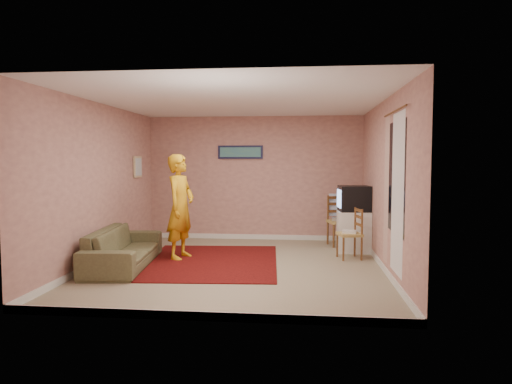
# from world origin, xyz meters

# --- Properties ---
(ground) EXTENTS (5.00, 5.00, 0.00)m
(ground) POSITION_xyz_m (0.00, 0.00, 0.00)
(ground) COLOR gray
(ground) RESTS_ON ground
(wall_back) EXTENTS (4.50, 0.02, 2.60)m
(wall_back) POSITION_xyz_m (0.00, 2.50, 1.30)
(wall_back) COLOR tan
(wall_back) RESTS_ON ground
(wall_front) EXTENTS (4.50, 0.02, 2.60)m
(wall_front) POSITION_xyz_m (0.00, -2.50, 1.30)
(wall_front) COLOR tan
(wall_front) RESTS_ON ground
(wall_left) EXTENTS (0.02, 5.00, 2.60)m
(wall_left) POSITION_xyz_m (-2.25, 0.00, 1.30)
(wall_left) COLOR tan
(wall_left) RESTS_ON ground
(wall_right) EXTENTS (0.02, 5.00, 2.60)m
(wall_right) POSITION_xyz_m (2.25, 0.00, 1.30)
(wall_right) COLOR tan
(wall_right) RESTS_ON ground
(ceiling) EXTENTS (4.50, 5.00, 0.02)m
(ceiling) POSITION_xyz_m (0.00, 0.00, 2.60)
(ceiling) COLOR white
(ceiling) RESTS_ON wall_back
(baseboard_back) EXTENTS (4.50, 0.02, 0.10)m
(baseboard_back) POSITION_xyz_m (0.00, 2.49, 0.05)
(baseboard_back) COLOR silver
(baseboard_back) RESTS_ON ground
(baseboard_front) EXTENTS (4.50, 0.02, 0.10)m
(baseboard_front) POSITION_xyz_m (0.00, -2.49, 0.05)
(baseboard_front) COLOR silver
(baseboard_front) RESTS_ON ground
(baseboard_left) EXTENTS (0.02, 5.00, 0.10)m
(baseboard_left) POSITION_xyz_m (-2.24, 0.00, 0.05)
(baseboard_left) COLOR silver
(baseboard_left) RESTS_ON ground
(baseboard_right) EXTENTS (0.02, 5.00, 0.10)m
(baseboard_right) POSITION_xyz_m (2.24, 0.00, 0.05)
(baseboard_right) COLOR silver
(baseboard_right) RESTS_ON ground
(window) EXTENTS (0.01, 1.10, 1.50)m
(window) POSITION_xyz_m (2.24, -0.90, 1.45)
(window) COLOR black
(window) RESTS_ON wall_right
(curtain_sheer) EXTENTS (0.01, 0.75, 2.10)m
(curtain_sheer) POSITION_xyz_m (2.23, -1.05, 1.25)
(curtain_sheer) COLOR white
(curtain_sheer) RESTS_ON wall_right
(curtain_floral) EXTENTS (0.01, 0.35, 2.10)m
(curtain_floral) POSITION_xyz_m (2.21, -0.35, 1.25)
(curtain_floral) COLOR beige
(curtain_floral) RESTS_ON wall_right
(curtain_rod) EXTENTS (0.02, 1.40, 0.02)m
(curtain_rod) POSITION_xyz_m (2.20, -0.90, 2.32)
(curtain_rod) COLOR brown
(curtain_rod) RESTS_ON wall_right
(picture_back) EXTENTS (0.95, 0.04, 0.28)m
(picture_back) POSITION_xyz_m (-0.30, 2.47, 1.85)
(picture_back) COLOR #131535
(picture_back) RESTS_ON wall_back
(picture_left) EXTENTS (0.04, 0.38, 0.42)m
(picture_left) POSITION_xyz_m (-2.22, 1.60, 1.55)
(picture_left) COLOR #CBBA8C
(picture_left) RESTS_ON wall_left
(area_rug) EXTENTS (2.34, 2.85, 0.01)m
(area_rug) POSITION_xyz_m (-0.50, 0.25, 0.01)
(area_rug) COLOR black
(area_rug) RESTS_ON ground
(tv_cabinet) EXTENTS (0.59, 0.53, 0.75)m
(tv_cabinet) POSITION_xyz_m (1.95, 1.37, 0.37)
(tv_cabinet) COLOR white
(tv_cabinet) RESTS_ON ground
(crt_tv) EXTENTS (0.58, 0.53, 0.47)m
(crt_tv) POSITION_xyz_m (1.94, 1.37, 0.98)
(crt_tv) COLOR black
(crt_tv) RESTS_ON tv_cabinet
(chair_a) EXTENTS (0.54, 0.52, 0.53)m
(chair_a) POSITION_xyz_m (1.75, 1.92, 0.60)
(chair_a) COLOR tan
(chair_a) RESTS_ON ground
(dvd_player) EXTENTS (0.34, 0.25, 0.06)m
(dvd_player) POSITION_xyz_m (1.75, 1.92, 0.53)
(dvd_player) COLOR #B2B2B7
(dvd_player) RESTS_ON chair_a
(blue_throw) EXTENTS (0.42, 0.05, 0.44)m
(blue_throw) POSITION_xyz_m (1.75, 2.11, 0.79)
(blue_throw) COLOR #97BCF7
(blue_throw) RESTS_ON chair_a
(chair_b) EXTENTS (0.45, 0.47, 0.47)m
(chair_b) POSITION_xyz_m (1.81, 0.74, 0.53)
(chair_b) COLOR tan
(chair_b) RESTS_ON ground
(game_console) EXTENTS (0.25, 0.20, 0.05)m
(game_console) POSITION_xyz_m (1.81, 0.74, 0.47)
(game_console) COLOR white
(game_console) RESTS_ON chair_b
(sofa) EXTENTS (1.02, 2.12, 0.60)m
(sofa) POSITION_xyz_m (-1.80, -0.21, 0.30)
(sofa) COLOR brown
(sofa) RESTS_ON ground
(person) EXTENTS (0.56, 0.73, 1.78)m
(person) POSITION_xyz_m (-1.06, 0.46, 0.89)
(person) COLOR orange
(person) RESTS_ON ground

